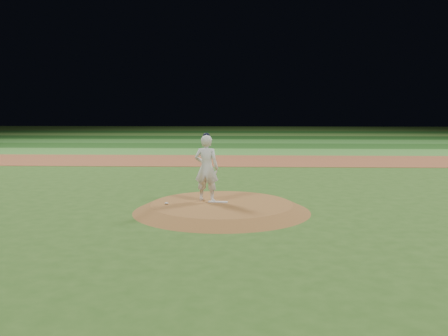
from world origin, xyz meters
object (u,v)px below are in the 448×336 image
object	(u,v)px
pitchers_mound	(222,207)
rosin_bag	(166,203)
pitcher_on_mound	(207,168)
pitching_rubber	(218,202)

from	to	relation	value
pitchers_mound	rosin_bag	size ratio (longest dim) A/B	46.09
pitchers_mound	pitcher_on_mound	xyz separation A→B (m)	(-0.49, 0.34, 1.19)
pitchers_mound	rosin_bag	bearing A→B (deg)	-172.10
pitchers_mound	pitching_rubber	world-z (taller)	pitching_rubber
pitching_rubber	pitcher_on_mound	size ratio (longest dim) A/B	0.28
rosin_bag	pitcher_on_mound	distance (m)	1.68
rosin_bag	pitchers_mound	bearing A→B (deg)	7.90
pitching_rubber	rosin_bag	bearing A→B (deg)	-159.28
pitching_rubber	pitcher_on_mound	xyz separation A→B (m)	(-0.37, 0.21, 1.05)
pitcher_on_mound	pitching_rubber	bearing A→B (deg)	-28.97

